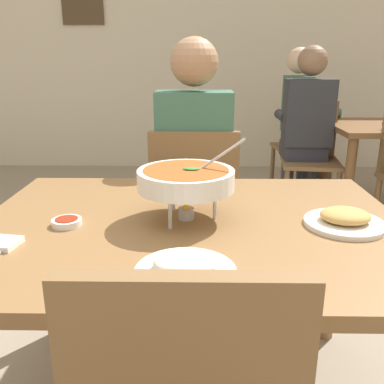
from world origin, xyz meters
The scene contains 12 objects.
cafe_rear_partition centered at (0.00, 3.65, 1.50)m, with size 10.00×0.10×3.00m, color beige.
dining_table_main centered at (0.00, 0.00, 0.63)m, with size 1.33×0.99×0.73m.
chair_diner_main centered at (0.00, 0.78, 0.51)m, with size 0.44×0.44×0.90m.
diner_main centered at (0.00, 0.81, 0.75)m, with size 0.40×0.45×1.31m.
curry_bowl centered at (-0.02, 0.03, 0.86)m, with size 0.33×0.30×0.26m.
rice_plate centered at (-0.01, -0.33, 0.75)m, with size 0.24×0.24×0.06m.
appetizer_plate centered at (0.46, -0.02, 0.75)m, with size 0.24×0.24×0.06m.
sauce_dish centered at (-0.38, -0.03, 0.74)m, with size 0.09×0.09×0.02m.
chair_bg_middle centered at (0.91, 2.10, 0.51)m, with size 0.49×0.49×0.90m.
chair_bg_right centered at (1.04, 2.58, 0.51)m, with size 0.48×0.48×0.90m.
patron_bg_middle centered at (0.86, 2.07, 0.75)m, with size 0.40×0.45×1.31m.
patron_bg_right centered at (0.93, 2.58, 0.75)m, with size 0.45×0.40×1.31m.
Camera 1 is at (0.02, -1.21, 1.21)m, focal length 39.13 mm.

